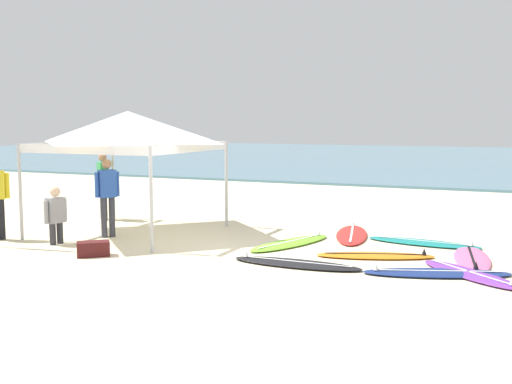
% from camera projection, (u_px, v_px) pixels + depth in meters
% --- Properties ---
extents(ground_plane, '(80.00, 80.00, 0.00)m').
position_uv_depth(ground_plane, '(224.00, 253.00, 12.37)').
color(ground_plane, beige).
extents(sea, '(80.00, 36.00, 0.10)m').
position_uv_depth(sea, '(441.00, 159.00, 40.53)').
color(sea, '#568499').
rests_on(sea, ground).
extents(canopy_tent, '(3.39, 3.39, 2.75)m').
position_uv_depth(canopy_tent, '(128.00, 127.00, 14.25)').
color(canopy_tent, '#B7B7BC').
rests_on(canopy_tent, ground).
extents(surfboard_orange, '(2.27, 1.28, 0.19)m').
position_uv_depth(surfboard_orange, '(376.00, 255.00, 11.94)').
color(surfboard_orange, orange).
rests_on(surfboard_orange, ground).
extents(surfboard_lime, '(1.36, 2.46, 0.19)m').
position_uv_depth(surfboard_lime, '(290.00, 243.00, 13.16)').
color(surfboard_lime, '#7AD12D').
rests_on(surfboard_lime, ground).
extents(surfboard_pink, '(0.98, 2.40, 0.19)m').
position_uv_depth(surfboard_pink, '(472.00, 259.00, 11.67)').
color(surfboard_pink, pink).
rests_on(surfboard_pink, ground).
extents(surfboard_navy, '(2.53, 1.46, 0.19)m').
position_uv_depth(surfboard_navy, '(436.00, 273.00, 10.60)').
color(surfboard_navy, navy).
rests_on(surfboard_navy, ground).
extents(surfboard_red, '(1.23, 2.57, 0.19)m').
position_uv_depth(surfboard_red, '(352.00, 235.00, 14.10)').
color(surfboard_red, red).
rests_on(surfboard_red, ground).
extents(surfboard_black, '(2.40, 0.69, 0.19)m').
position_uv_depth(surfboard_black, '(296.00, 263.00, 11.29)').
color(surfboard_black, black).
rests_on(surfboard_black, ground).
extents(surfboard_teal, '(2.42, 0.93, 0.19)m').
position_uv_depth(surfboard_teal, '(424.00, 243.00, 13.19)').
color(surfboard_teal, '#19847F').
rests_on(surfboard_teal, ground).
extents(surfboard_purple, '(2.01, 1.93, 0.19)m').
position_uv_depth(surfboard_purple, '(470.00, 274.00, 10.52)').
color(surfboard_purple, purple).
rests_on(surfboard_purple, ground).
extents(person_blue, '(0.38, 0.47, 1.71)m').
position_uv_depth(person_blue, '(107.00, 192.00, 13.89)').
color(person_blue, '#383842').
rests_on(person_blue, ground).
extents(person_green, '(0.46, 0.39, 1.71)m').
position_uv_depth(person_green, '(103.00, 181.00, 16.30)').
color(person_green, black).
rests_on(person_green, ground).
extents(person_grey, '(0.29, 0.54, 1.20)m').
position_uv_depth(person_grey, '(56.00, 213.00, 13.13)').
color(person_grey, '#2D2D33').
rests_on(person_grey, ground).
extents(gear_bag_near_tent, '(0.67, 0.63, 0.28)m').
position_uv_depth(gear_bag_near_tent, '(93.00, 249.00, 12.04)').
color(gear_bag_near_tent, '#4C1919').
rests_on(gear_bag_near_tent, ground).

